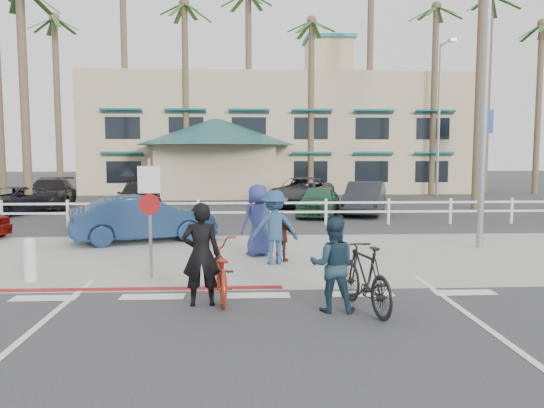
{
  "coord_description": "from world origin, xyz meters",
  "views": [
    {
      "loc": [
        -0.23,
        -9.28,
        2.72
      ],
      "look_at": [
        0.4,
        3.34,
        1.5
      ],
      "focal_mm": 35.0,
      "sensor_mm": 36.0,
      "label": 1
    }
  ],
  "objects": [
    {
      "name": "palm_3",
      "position": [
        -4.0,
        25.0,
        7.0
      ],
      "size": [
        4.0,
        4.0,
        14.0
      ],
      "primitive_type": null,
      "color": "#275520",
      "rests_on": "ground"
    },
    {
      "name": "lot_car_0",
      "position": [
        -10.58,
        14.62,
        0.61
      ],
      "size": [
        3.61,
        4.85,
        1.22
      ],
      "primitive_type": "imported",
      "rotation": [
        0.0,
        0.0,
        -0.41
      ],
      "color": "black",
      "rests_on": "ground"
    },
    {
      "name": "rail_fence",
      "position": [
        0.5,
        10.5,
        0.5
      ],
      "size": [
        29.4,
        0.16,
        1.0
      ],
      "primitive_type": null,
      "color": "silver",
      "rests_on": "ground"
    },
    {
      "name": "lot_car_3",
      "position": [
        5.07,
        13.95,
        0.72
      ],
      "size": [
        2.87,
        4.61,
        1.43
      ],
      "primitive_type": "imported",
      "rotation": [
        0.0,
        0.0,
        -0.34
      ],
      "color": "black",
      "rests_on": "ground"
    },
    {
      "name": "ground",
      "position": [
        0.0,
        0.0,
        0.0
      ],
      "size": [
        140.0,
        140.0,
        0.0
      ],
      "primitive_type": "plane",
      "color": "#333335"
    },
    {
      "name": "parking_lot",
      "position": [
        0.0,
        18.0,
        0.0
      ],
      "size": [
        50.0,
        16.0,
        0.01
      ],
      "primitive_type": "cube",
      "color": "#333335",
      "rests_on": "ground"
    },
    {
      "name": "palm_4",
      "position": [
        0.0,
        26.0,
        7.5
      ],
      "size": [
        4.0,
        4.0,
        15.0
      ],
      "primitive_type": null,
      "color": "#275520",
      "rests_on": "ground"
    },
    {
      "name": "streetlight_0",
      "position": [
        6.5,
        5.5,
        4.5
      ],
      "size": [
        0.6,
        2.0,
        9.0
      ],
      "primitive_type": null,
      "color": "gray",
      "rests_on": "ground"
    },
    {
      "name": "bollard_0",
      "position": [
        -4.8,
        2.0,
        0.47
      ],
      "size": [
        0.26,
        0.26,
        0.95
      ],
      "primitive_type": null,
      "color": "silver",
      "rests_on": "ground"
    },
    {
      "name": "curb_red",
      "position": [
        -3.0,
        1.2,
        0.01
      ],
      "size": [
        7.0,
        0.25,
        0.02
      ],
      "primitive_type": "cube",
      "color": "maroon",
      "rests_on": "ground"
    },
    {
      "name": "bike_path",
      "position": [
        0.0,
        -2.0,
        0.0
      ],
      "size": [
        12.0,
        16.0,
        0.01
      ],
      "primitive_type": "cube",
      "color": "#333335",
      "rests_on": "ground"
    },
    {
      "name": "lot_car_2",
      "position": [
        2.93,
        13.35,
        0.67
      ],
      "size": [
        2.57,
        4.2,
        1.33
      ],
      "primitive_type": "imported",
      "rotation": [
        0.0,
        0.0,
        -0.27
      ],
      "color": "#285C3E",
      "rests_on": "ground"
    },
    {
      "name": "pedestrian_b",
      "position": [
        0.09,
        4.58,
        0.95
      ],
      "size": [
        1.11,
        0.99,
        1.91
      ],
      "primitive_type": "imported",
      "rotation": [
        0.0,
        0.0,
        3.67
      ],
      "color": "navy",
      "rests_on": "ground"
    },
    {
      "name": "palm_6",
      "position": [
        8.0,
        26.0,
        8.5
      ],
      "size": [
        4.0,
        4.0,
        17.0
      ],
      "primitive_type": null,
      "color": "#275520",
      "rests_on": "ground"
    },
    {
      "name": "palm_1",
      "position": [
        -12.0,
        25.0,
        6.5
      ],
      "size": [
        4.0,
        4.0,
        13.0
      ],
      "primitive_type": null,
      "color": "#275520",
      "rests_on": "ground"
    },
    {
      "name": "lot_car_1",
      "position": [
        -5.11,
        15.22,
        0.69
      ],
      "size": [
        2.72,
        4.99,
        1.37
      ],
      "primitive_type": "imported",
      "rotation": [
        0.0,
        0.0,
        0.18
      ],
      "color": "black",
      "rests_on": "ground"
    },
    {
      "name": "lot_car_4",
      "position": [
        -9.94,
        17.53,
        0.73
      ],
      "size": [
        3.0,
        5.36,
        1.47
      ],
      "primitive_type": "imported",
      "rotation": [
        0.0,
        0.0,
        0.2
      ],
      "color": "black",
      "rests_on": "ground"
    },
    {
      "name": "sidewalk_plaza",
      "position": [
        0.0,
        4.5,
        0.01
      ],
      "size": [
        22.0,
        7.0,
        0.01
      ],
      "primitive_type": "cube",
      "color": "gray",
      "rests_on": "ground"
    },
    {
      "name": "sign_post",
      "position": [
        -2.3,
        2.2,
        1.45
      ],
      "size": [
        0.5,
        0.1,
        2.9
      ],
      "primitive_type": null,
      "color": "gray",
      "rests_on": "ground"
    },
    {
      "name": "pedestrian_a",
      "position": [
        0.46,
        3.51,
        0.91
      ],
      "size": [
        1.23,
        0.77,
        1.82
      ],
      "primitive_type": "imported",
      "rotation": [
        0.0,
        0.0,
        3.23
      ],
      "color": "navy",
      "rests_on": "ground"
    },
    {
      "name": "palm_7",
      "position": [
        12.0,
        25.0,
        7.0
      ],
      "size": [
        4.0,
        4.0,
        14.0
      ],
      "primitive_type": null,
      "color": "#275520",
      "rests_on": "ground"
    },
    {
      "name": "info_sign",
      "position": [
        14.0,
        22.0,
        2.8
      ],
      "size": [
        1.2,
        0.16,
        5.6
      ],
      "primitive_type": null,
      "color": "navy",
      "rests_on": "ground"
    },
    {
      "name": "palm_11",
      "position": [
        11.0,
        16.0,
        7.0
      ],
      "size": [
        4.0,
        4.0,
        14.0
      ],
      "primitive_type": null,
      "color": "#275520",
      "rests_on": "ground"
    },
    {
      "name": "lot_car_5",
      "position": [
        2.65,
        17.77,
        0.73
      ],
      "size": [
        4.26,
        5.81,
        1.47
      ],
      "primitive_type": "imported",
      "rotation": [
        0.0,
        0.0,
        -0.39
      ],
      "color": "#323138",
      "rests_on": "ground"
    },
    {
      "name": "streetlight_1",
      "position": [
        12.0,
        24.0,
        4.75
      ],
      "size": [
        0.6,
        2.0,
        9.5
      ],
      "primitive_type": null,
      "color": "gray",
      "rests_on": "ground"
    },
    {
      "name": "palm_8",
      "position": [
        16.0,
        26.0,
        7.5
      ],
      "size": [
        4.0,
        4.0,
        15.0
      ],
      "primitive_type": null,
      "color": "#275520",
      "rests_on": "ground"
    },
    {
      "name": "palm_5",
      "position": [
        4.0,
        25.0,
        6.5
      ],
      "size": [
        4.0,
        4.0,
        13.0
      ],
      "primitive_type": null,
      "color": "#275520",
      "rests_on": "ground"
    },
    {
      "name": "cross_street",
      "position": [
        0.0,
        8.5,
        0.0
      ],
      "size": [
        40.0,
        5.0,
        0.01
      ],
      "primitive_type": "cube",
      "color": "#333335",
      "rests_on": "ground"
    },
    {
      "name": "pedestrian_child",
      "position": [
        0.66,
        3.76,
        0.63
      ],
      "size": [
        0.79,
        0.62,
        1.25
      ],
      "primitive_type": "imported",
      "rotation": [
        0.0,
        0.0,
        2.64
      ],
      "color": "#42231C",
      "rests_on": "ground"
    },
    {
      "name": "rider_black",
      "position": [
        1.25,
        -0.43,
        0.81
      ],
      "size": [
        0.86,
        0.71,
        1.62
      ],
      "primitive_type": "imported",
      "rotation": [
        0.0,
        0.0,
        3.02
      ],
      "color": "#1B3241",
      "rests_on": "ground"
    },
    {
      "name": "building",
      "position": [
        2.0,
        31.0,
        5.65
      ],
      "size": [
        28.0,
        16.0,
        11.3
      ],
      "primitive_type": null,
      "color": "#CEB88D",
      "rests_on": "ground"
    },
    {
      "name": "palm_10",
      "position": [
        -10.0,
        15.0,
        6.0
      ],
      "size": [
        4.0,
        4.0,
        12.0
      ],
      "primitive_type": null,
      "color": "#275520",
      "rests_on": "ground"
    },
    {
      "name": "rider_red",
      "position": [
        -1.03,
        0.02,
        0.93
      ],
      "size": [
        0.71,
        0.5,
        1.86
      ],
      "primitive_type": "imported",
      "rotation": [
        0.0,
        0.0,
        3.22
      ],
      "color": "black",
      "rests_on": "ground"
    },
    {
      "name": "bike_black",
      "position": [
        1.82,
        -0.4,
        0.59
      ],
      "size": [
        0.98,
        2.03,
        1.18
      ],
      "primitive_type": "imported",
      "rotation": [
        0.0,
        0.0,
        3.37
      ],
      "color": "black",
      "rests_on": "ground"
    },
    {
      "name": "bike_red",
      "position": [
        -0.73,
        0.5,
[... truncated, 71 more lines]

